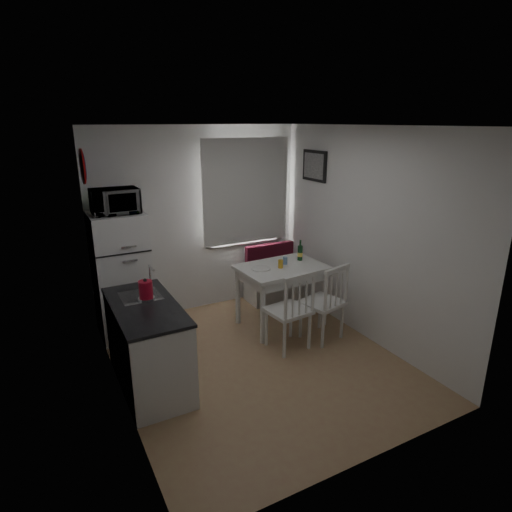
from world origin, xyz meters
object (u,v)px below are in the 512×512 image
(kitchen_counter, at_px, (148,344))
(chair_left, at_px, (293,303))
(dining_table, at_px, (282,273))
(kettle, at_px, (146,290))
(fridge, at_px, (122,276))
(wine_bottle, at_px, (300,250))
(microwave, at_px, (115,201))
(chair_right, at_px, (328,295))
(bench, at_px, (282,279))

(kitchen_counter, xyz_separation_m, chair_left, (1.68, -0.14, 0.16))
(dining_table, relative_size, kettle, 5.11)
(dining_table, height_order, fridge, fridge)
(kitchen_counter, height_order, fridge, fridge)
(kettle, bearing_deg, wine_bottle, 13.37)
(fridge, distance_m, microwave, 0.95)
(chair_right, distance_m, microwave, 2.77)
(wine_bottle, bearing_deg, fridge, 164.91)
(microwave, bearing_deg, fridge, 90.00)
(dining_table, relative_size, fridge, 0.71)
(wine_bottle, bearing_deg, kettle, -166.63)
(microwave, relative_size, wine_bottle, 1.89)
(chair_left, height_order, chair_right, chair_left)
(kitchen_counter, bearing_deg, chair_right, -3.61)
(kettle, height_order, wine_bottle, kettle)
(bench, height_order, dining_table, bench)
(bench, distance_m, microwave, 2.84)
(kitchen_counter, xyz_separation_m, wine_bottle, (2.28, 0.64, 0.52))
(dining_table, distance_m, chair_right, 0.73)
(dining_table, bearing_deg, chair_right, -72.26)
(dining_table, bearing_deg, microwave, 158.30)
(chair_left, height_order, microwave, microwave)
(kettle, bearing_deg, bench, 27.47)
(chair_right, bearing_deg, wine_bottle, 68.16)
(bench, height_order, kettle, kettle)
(kitchen_counter, xyz_separation_m, fridge, (0.02, 1.24, 0.34))
(bench, xyz_separation_m, chair_right, (-0.27, -1.49, 0.34))
(chair_right, bearing_deg, dining_table, 95.92)
(wine_bottle, bearing_deg, microwave, 166.09)
(bench, relative_size, wine_bottle, 4.13)
(dining_table, height_order, wine_bottle, wine_bottle)
(dining_table, xyz_separation_m, chair_left, (-0.25, -0.67, -0.12))
(fridge, relative_size, wine_bottle, 5.63)
(chair_right, distance_m, kettle, 2.18)
(chair_right, xyz_separation_m, kettle, (-2.13, 0.24, 0.39))
(chair_right, relative_size, wine_bottle, 1.99)
(kettle, bearing_deg, fridge, 91.51)
(microwave, height_order, kettle, microwave)
(dining_table, height_order, chair_right, chair_right)
(microwave, bearing_deg, wine_bottle, -13.91)
(kitchen_counter, xyz_separation_m, microwave, (0.02, 1.19, 1.29))
(kitchen_counter, height_order, dining_table, kitchen_counter)
(chair_left, distance_m, fridge, 2.17)
(microwave, bearing_deg, dining_table, -19.06)
(kitchen_counter, height_order, wine_bottle, kitchen_counter)
(fridge, height_order, microwave, microwave)
(bench, bearing_deg, wine_bottle, -103.21)
(chair_left, bearing_deg, bench, 56.41)
(kitchen_counter, bearing_deg, kettle, 64.95)
(kitchen_counter, distance_m, bench, 2.80)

